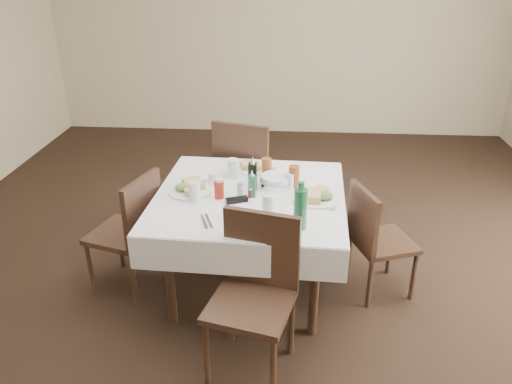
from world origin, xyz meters
TOP-DOWN VIEW (x-y plane):
  - ground_plane at (0.00, 0.00)m, footprint 7.00×7.00m
  - room_shell at (0.00, 0.00)m, footprint 6.04×7.04m
  - dining_table at (-0.11, -0.12)m, footprint 1.34×1.34m
  - chair_north at (-0.21, 0.72)m, footprint 0.60×0.60m
  - chair_south at (-0.01, -0.85)m, footprint 0.55×0.55m
  - chair_east at (0.76, -0.12)m, footprint 0.50×0.50m
  - chair_west at (-0.93, -0.19)m, footprint 0.53×0.53m
  - meal_north at (-0.11, 0.29)m, footprint 0.26×0.26m
  - meal_south at (-0.07, -0.57)m, footprint 0.25×0.25m
  - meal_east at (0.35, -0.18)m, footprint 0.31×0.31m
  - meal_west at (-0.52, -0.11)m, footprint 0.30×0.30m
  - side_plate_a at (-0.32, 0.19)m, footprint 0.16×0.16m
  - side_plate_b at (0.17, -0.39)m, footprint 0.18×0.18m
  - water_n at (-0.26, 0.15)m, footprint 0.08×0.08m
  - water_s at (0.03, -0.42)m, footprint 0.08×0.08m
  - water_e at (0.16, -0.01)m, footprint 0.06×0.06m
  - water_w at (-0.46, -0.26)m, footprint 0.07×0.07m
  - iced_tea_a at (-0.01, 0.16)m, footprint 0.07×0.07m
  - iced_tea_b at (0.19, 0.02)m, footprint 0.07×0.07m
  - bread_basket at (0.07, 0.02)m, footprint 0.24×0.24m
  - oil_cruet_dark at (-0.09, -0.04)m, footprint 0.06×0.06m
  - oil_cruet_green at (-0.09, -0.16)m, footprint 0.05×0.05m
  - ketchup_bottle at (-0.31, -0.19)m, footprint 0.06×0.06m
  - salt_shaker at (-0.17, -0.16)m, footprint 0.04×0.04m
  - pepper_shaker at (-0.10, -0.17)m, footprint 0.03×0.03m
  - coffee_mug at (-0.38, 0.02)m, footprint 0.12×0.12m
  - sunglasses at (-0.18, -0.25)m, footprint 0.15×0.10m
  - green_bottle at (0.23, -0.56)m, footprint 0.08×0.08m
  - sugar_caddy at (0.23, -0.27)m, footprint 0.10×0.06m
  - cutlery_n at (0.05, 0.26)m, footprint 0.10×0.17m
  - cutlery_s at (-0.34, -0.54)m, footprint 0.11×0.20m
  - cutlery_e at (0.37, -0.30)m, footprint 0.19×0.08m
  - cutlery_w at (-0.51, 0.01)m, footprint 0.20×0.12m

SIDE VIEW (x-z plane):
  - ground_plane at x=0.00m, z-range 0.00..0.00m
  - chair_east at x=0.76m, z-range 0.06..0.89m
  - chair_west at x=-0.93m, z-range 0.06..0.96m
  - chair_south at x=-0.01m, z-range 0.07..1.02m
  - chair_north at x=-0.21m, z-range 0.07..1.10m
  - dining_table at x=-0.11m, z-range 0.30..1.06m
  - cutlery_n at x=0.05m, z-range 0.76..0.77m
  - cutlery_e at x=0.37m, z-range 0.76..0.77m
  - cutlery_w at x=-0.51m, z-range 0.76..0.77m
  - cutlery_s at x=-0.34m, z-range 0.76..0.77m
  - side_plate_a at x=-0.32m, z-range 0.76..0.77m
  - side_plate_b at x=0.17m, z-range 0.76..0.78m
  - sunglasses at x=-0.18m, z-range 0.76..0.79m
  - meal_south at x=-0.07m, z-range 0.76..0.81m
  - meal_north at x=-0.11m, z-range 0.76..0.81m
  - sugar_caddy at x=0.23m, z-range 0.76..0.81m
  - meal_west at x=-0.52m, z-range 0.76..0.82m
  - meal_east at x=0.35m, z-range 0.75..0.82m
  - pepper_shaker at x=-0.10m, z-range 0.76..0.83m
  - bread_basket at x=0.07m, z-range 0.76..0.84m
  - coffee_mug at x=-0.38m, z-range 0.76..0.85m
  - salt_shaker at x=-0.17m, z-range 0.76..0.85m
  - water_e at x=0.16m, z-range 0.76..0.87m
  - ketchup_bottle at x=-0.31m, z-range 0.76..0.90m
  - water_w at x=-0.46m, z-range 0.76..0.90m
  - water_s at x=0.03m, z-range 0.76..0.90m
  - water_n at x=-0.26m, z-range 0.76..0.91m
  - iced_tea_a at x=-0.01m, z-range 0.76..0.91m
  - iced_tea_b at x=0.19m, z-range 0.76..0.92m
  - oil_cruet_green at x=-0.09m, z-range 0.75..0.94m
  - oil_cruet_dark at x=-0.09m, z-range 0.74..0.99m
  - green_bottle at x=0.23m, z-range 0.74..1.04m
  - room_shell at x=0.00m, z-range 0.31..3.11m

